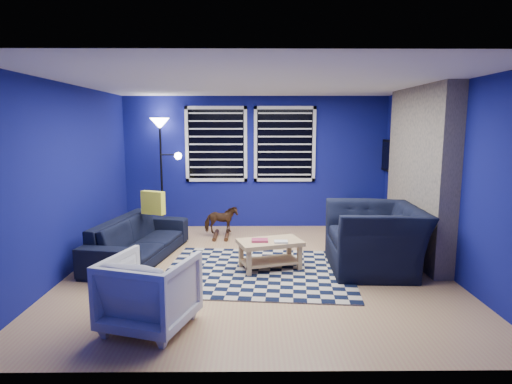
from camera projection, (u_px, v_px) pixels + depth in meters
floor at (257, 268)px, 5.91m from camera, size 5.00×5.00×0.00m
ceiling at (257, 83)px, 5.52m from camera, size 5.00×5.00×0.00m
wall_back at (256, 162)px, 8.18m from camera, size 5.00×0.00×5.00m
wall_left at (70, 179)px, 5.69m from camera, size 0.00×5.00×5.00m
wall_right at (443, 178)px, 5.73m from camera, size 0.00×5.00×5.00m
fireplace at (418, 178)px, 6.24m from camera, size 0.65×2.00×2.50m
window_left at (216, 144)px, 8.08m from camera, size 1.17×0.06×1.42m
window_right at (285, 144)px, 8.09m from camera, size 1.17×0.06×1.42m
tv at (392, 156)px, 7.69m from camera, size 0.07×1.00×0.58m
rug at (258, 271)px, 5.76m from camera, size 2.68×2.23×0.02m
sofa at (139, 239)px, 6.29m from camera, size 2.19×1.17×0.61m
armchair_big at (375, 238)px, 5.81m from camera, size 1.39×1.23×0.88m
armchair_bent at (150, 292)px, 4.13m from camera, size 0.98×1.00×0.73m
rocking_horse at (221, 220)px, 7.51m from camera, size 0.38×0.61×0.48m
coffee_table at (270, 248)px, 5.83m from camera, size 0.95×0.72×0.43m
cabinet at (355, 216)px, 8.11m from camera, size 0.61×0.45×0.56m
floor_lamp at (161, 139)px, 7.84m from camera, size 0.57×0.35×2.09m
throw_pillow at (153, 203)px, 6.54m from camera, size 0.39×0.25×0.36m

